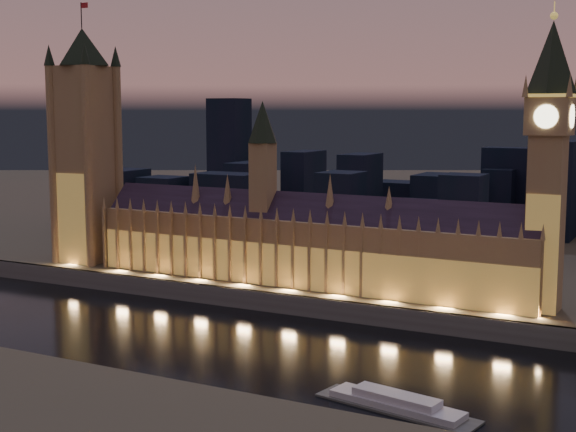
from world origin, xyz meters
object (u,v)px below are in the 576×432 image
at_px(palace_of_westminster, 302,242).
at_px(river_boat, 396,404).
at_px(elizabeth_tower, 549,142).
at_px(victoria_tower, 85,135).

relative_size(palace_of_westminster, river_boat, 4.15).
distance_m(elizabeth_tower, river_boat, 123.25).
height_order(palace_of_westminster, elizabeth_tower, elizabeth_tower).
xyz_separation_m(elizabeth_tower, river_boat, (-21.04, -99.87, -69.11)).
xyz_separation_m(palace_of_westminster, elizabeth_tower, (99.85, 0.18, 44.29)).
distance_m(palace_of_westminster, victoria_tower, 125.99).
height_order(victoria_tower, river_boat, victoria_tower).
bearing_deg(elizabeth_tower, palace_of_westminster, -179.90).
relative_size(victoria_tower, elizabeth_tower, 1.11).
height_order(victoria_tower, elizabeth_tower, victoria_tower).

